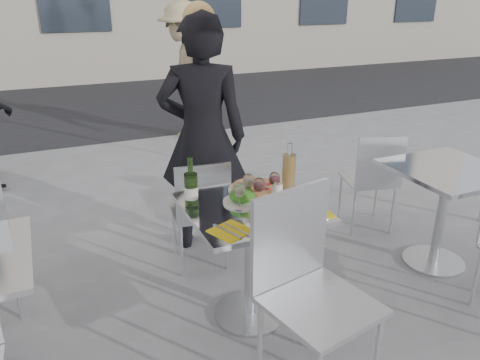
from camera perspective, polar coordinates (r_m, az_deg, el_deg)
name	(u,v)px	position (r m, az deg, el deg)	size (l,w,h in m)	color
ground	(250,315)	(3.03, 1.19, -16.11)	(80.00, 80.00, 0.00)	slate
street_asphalt	(98,103)	(8.91, -16.95, 8.92)	(24.00, 5.00, 0.00)	black
main_table	(250,239)	(2.73, 1.28, -7.15)	(0.72, 0.72, 0.75)	#B7BABF
side_table_right	(445,196)	(3.57, 23.68, -1.82)	(0.72, 0.72, 0.75)	#B7BABF
chair_far	(201,206)	(3.25, -4.79, -3.19)	(0.42, 0.43, 0.83)	silver
chair_near	(306,277)	(2.29, 8.04, -11.68)	(0.55, 0.56, 1.02)	silver
side_chair_rfar	(373,175)	(3.90, 15.95, 0.64)	(0.48, 0.49, 0.85)	silver
woman_diner	(203,137)	(3.43, -4.59, 5.21)	(0.64, 0.42, 1.76)	black
pedestrian_b	(185,73)	(6.29, -6.69, 12.85)	(1.15, 0.66, 1.78)	tan
pizza_near	(279,216)	(2.50, 4.74, -4.36)	(0.32, 0.32, 0.02)	tan
pizza_far	(255,188)	(2.82, 1.90, -1.00)	(0.33, 0.33, 0.03)	white
salad_plate	(242,197)	(2.66, 0.28, -2.03)	(0.22, 0.22, 0.09)	white
wine_bottle	(191,189)	(2.58, -5.98, -1.04)	(0.07, 0.08, 0.29)	#2E541F
carafe	(289,171)	(2.82, 5.98, 1.11)	(0.08, 0.08, 0.29)	tan
sugar_shaker	(277,189)	(2.72, 4.53, -1.14)	(0.06, 0.06, 0.11)	white
wineglass_white_a	(239,191)	(2.55, -0.11, -1.30)	(0.07, 0.07, 0.16)	white
wineglass_white_b	(249,181)	(2.68, 1.05, -0.14)	(0.07, 0.07, 0.16)	white
wineglass_red_a	(259,186)	(2.61, 2.35, -0.70)	(0.07, 0.07, 0.16)	white
wineglass_red_b	(274,180)	(2.70, 4.22, 0.02)	(0.07, 0.07, 0.16)	white
napkin_left	(231,231)	(2.36, -1.14, -6.20)	(0.23, 0.23, 0.01)	yellow
napkin_right	(313,213)	(2.57, 8.93, -3.96)	(0.18, 0.20, 0.01)	yellow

